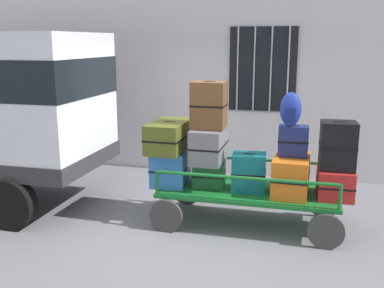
{
  "coord_description": "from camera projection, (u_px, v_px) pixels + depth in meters",
  "views": [
    {
      "loc": [
        1.42,
        -5.83,
        2.5
      ],
      "look_at": [
        -0.09,
        0.05,
        1.1
      ],
      "focal_mm": 42.0,
      "sensor_mm": 36.0,
      "label": 1
    }
  ],
  "objects": [
    {
      "name": "building_wall",
      "position": [
        231.0,
        41.0,
        8.25
      ],
      "size": [
        12.0,
        0.38,
        5.0
      ],
      "color": "silver",
      "rests_on": "ground"
    },
    {
      "name": "suitcase_midleft_middle",
      "position": [
        209.0,
        145.0,
        6.17
      ],
      "size": [
        0.43,
        0.73,
        0.47
      ],
      "color": "slate",
      "rests_on": "suitcase_midleft_bottom"
    },
    {
      "name": "suitcase_right_bottom",
      "position": [
        335.0,
        183.0,
        5.86
      ],
      "size": [
        0.48,
        0.6,
        0.38
      ],
      "color": "#B21E1E",
      "rests_on": "luggage_cart"
    },
    {
      "name": "ground_plane",
      "position": [
        198.0,
        220.0,
        6.41
      ],
      "size": [
        40.0,
        40.0,
        0.0
      ],
      "primitive_type": "plane",
      "color": "slate"
    },
    {
      "name": "suitcase_right_middle",
      "position": [
        338.0,
        145.0,
        5.73
      ],
      "size": [
        0.47,
        0.4,
        0.62
      ],
      "color": "black",
      "rests_on": "suitcase_right_bottom"
    },
    {
      "name": "backpack",
      "position": [
        291.0,
        110.0,
        5.74
      ],
      "size": [
        0.27,
        0.22,
        0.44
      ],
      "color": "navy",
      "rests_on": "suitcase_midright_middle"
    },
    {
      "name": "suitcase_midleft_bottom",
      "position": [
        209.0,
        173.0,
        6.3
      ],
      "size": [
        0.48,
        0.44,
        0.37
      ],
      "color": "#194C28",
      "rests_on": "luggage_cart"
    },
    {
      "name": "suitcase_midright_middle",
      "position": [
        293.0,
        141.0,
        5.91
      ],
      "size": [
        0.4,
        0.28,
        0.41
      ],
      "color": "navy",
      "rests_on": "suitcase_midright_bottom"
    },
    {
      "name": "suitcase_midleft_top",
      "position": [
        209.0,
        105.0,
        6.02
      ],
      "size": [
        0.46,
        0.4,
        0.64
      ],
      "color": "brown",
      "rests_on": "suitcase_midleft_middle"
    },
    {
      "name": "luggage_cart",
      "position": [
        248.0,
        196.0,
        6.19
      ],
      "size": [
        2.5,
        1.13,
        0.5
      ],
      "color": "#146023",
      "rests_on": "ground"
    },
    {
      "name": "suitcase_left_bottom",
      "position": [
        171.0,
        166.0,
        6.41
      ],
      "size": [
        0.53,
        0.7,
        0.5
      ],
      "color": "#3372C6",
      "rests_on": "luggage_cart"
    },
    {
      "name": "suitcase_midright_bottom",
      "position": [
        291.0,
        175.0,
        5.98
      ],
      "size": [
        0.5,
        0.8,
        0.51
      ],
      "color": "orange",
      "rests_on": "luggage_cart"
    },
    {
      "name": "suitcase_center_bottom",
      "position": [
        249.0,
        172.0,
        6.08
      ],
      "size": [
        0.48,
        0.4,
        0.53
      ],
      "color": "#0F5960",
      "rests_on": "luggage_cart"
    },
    {
      "name": "suitcase_left_middle",
      "position": [
        170.0,
        136.0,
        6.27
      ],
      "size": [
        0.5,
        0.89,
        0.41
      ],
      "color": "#4C5119",
      "rests_on": "suitcase_left_bottom"
    },
    {
      "name": "cart_railing",
      "position": [
        249.0,
        170.0,
        6.11
      ],
      "size": [
        2.37,
        1.0,
        0.33
      ],
      "color": "#146023",
      "rests_on": "luggage_cart"
    }
  ]
}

